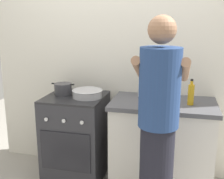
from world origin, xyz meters
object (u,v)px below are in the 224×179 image
stove_range (76,137)px  spice_bottle (172,99)px  mixing_bowl (87,93)px  utensil_crock (143,86)px  pot (63,89)px  person (158,130)px  oil_bottle (191,94)px

stove_range → spice_bottle: size_ratio=11.46×
mixing_bowl → utensil_crock: (0.54, 0.17, 0.06)m
pot → spice_bottle: bearing=-2.2°
stove_range → mixing_bowl: mixing_bowl is taller
utensil_crock → person: (0.22, -0.79, -0.14)m
mixing_bowl → oil_bottle: 1.01m
utensil_crock → person: 0.84m
utensil_crock → stove_range: bearing=-166.9°
utensil_crock → mixing_bowl: bearing=-162.2°
stove_range → pot: bearing=169.6°
spice_bottle → person: person is taller
person → spice_bottle: bearing=82.4°
stove_range → mixing_bowl: 0.51m
spice_bottle → stove_range: bearing=179.0°
stove_range → spice_bottle: (0.98, -0.02, 0.49)m
oil_bottle → person: person is taller
mixing_bowl → spice_bottle: same height
pot → utensil_crock: 0.83m
mixing_bowl → stove_range: bearing=174.0°
mixing_bowl → utensil_crock: 0.57m
spice_bottle → mixing_bowl: bearing=179.9°
pot → mixing_bowl: (0.28, -0.04, -0.02)m
pot → stove_range: bearing=-10.4°
stove_range → utensil_crock: 0.89m
stove_range → person: (0.90, -0.64, 0.41)m
stove_range → pot: pot is taller
stove_range → oil_bottle: bearing=-1.6°
person → pot: bearing=147.6°
pot → utensil_crock: utensil_crock is taller
utensil_crock → spice_bottle: 0.36m
spice_bottle → utensil_crock: bearing=149.9°
stove_range → utensil_crock: utensil_crock is taller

